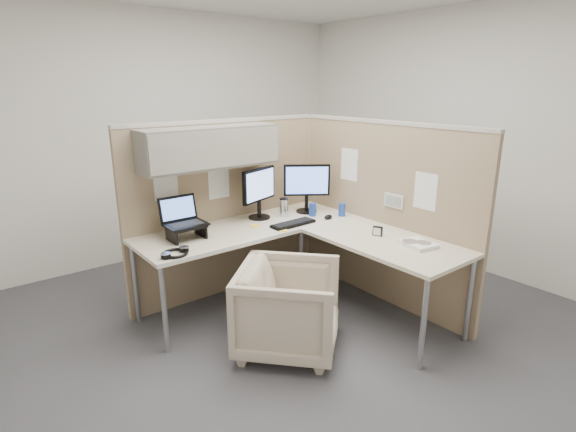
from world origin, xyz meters
TOP-DOWN VIEW (x-y plane):
  - ground at (0.00, 0.00)m, footprint 4.50×4.50m
  - partition_back at (-0.22, 0.83)m, footprint 2.00×0.36m
  - partition_right at (0.90, -0.07)m, footprint 0.07×2.03m
  - desk at (0.12, 0.13)m, footprint 2.00×1.98m
  - office_chair at (-0.31, -0.27)m, footprint 0.97×0.97m
  - monitor_left at (0.10, 0.68)m, footprint 0.43×0.20m
  - monitor_right at (0.58, 0.57)m, footprint 0.38×0.28m
  - laptop_station at (-0.69, 0.59)m, footprint 0.32×0.27m
  - keyboard at (0.21, 0.32)m, footprint 0.42×0.15m
  - mouse at (0.59, 0.27)m, footprint 0.11×0.09m
  - travel_mug at (0.32, 0.59)m, footprint 0.08×0.08m
  - soda_can_green at (0.75, 0.26)m, footprint 0.07×0.07m
  - soda_can_silver at (0.54, 0.43)m, footprint 0.07×0.07m
  - sticky_note_d at (-0.07, 0.51)m, footprint 0.09×0.09m
  - sticky_note_b at (0.04, 0.25)m, footprint 0.10×0.10m
  - headphones at (-0.92, 0.29)m, footprint 0.23×0.23m
  - paper_stack at (0.63, -0.69)m, footprint 0.24×0.28m
  - desk_clock at (0.58, -0.33)m, footprint 0.06×0.08m

SIDE VIEW (x-z plane):
  - ground at x=0.00m, z-range 0.00..0.00m
  - office_chair at x=-0.31m, z-range 0.00..0.73m
  - desk at x=0.12m, z-range 0.32..1.05m
  - sticky_note_d at x=-0.07m, z-range 0.73..0.74m
  - sticky_note_b at x=0.04m, z-range 0.73..0.74m
  - keyboard at x=0.21m, z-range 0.73..0.75m
  - headphones at x=-0.92m, z-range 0.73..0.76m
  - paper_stack at x=0.63m, z-range 0.73..0.76m
  - mouse at x=0.59m, z-range 0.73..0.77m
  - desk_clock at x=0.58m, z-range 0.73..0.81m
  - soda_can_green at x=0.75m, z-range 0.73..0.85m
  - soda_can_silver at x=0.54m, z-range 0.73..0.85m
  - travel_mug at x=0.32m, z-range 0.73..0.90m
  - partition_right at x=0.90m, z-range 0.00..1.63m
  - laptop_station at x=-0.69m, z-range 0.69..1.02m
  - monitor_left at x=0.10m, z-range 0.77..1.24m
  - monitor_right at x=0.58m, z-range 0.77..1.24m
  - partition_back at x=-0.22m, z-range 0.28..1.91m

